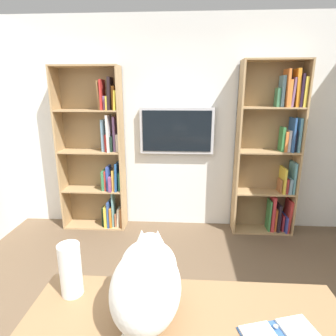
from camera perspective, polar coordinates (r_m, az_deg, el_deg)
The scene contains 6 objects.
wall_back at distance 3.66m, azimuth 2.10°, elevation 8.43°, with size 4.52×0.06×2.70m, color silver.
bookshelf_left at distance 3.71m, azimuth 21.06°, elevation 3.00°, with size 0.76×0.28×2.15m.
bookshelf_right at distance 3.72m, azimuth -13.97°, elevation 2.62°, with size 0.83×0.28×2.10m.
wall_mounted_tv at distance 3.58m, azimuth 1.81°, elevation 7.62°, with size 0.94×0.07×0.59m.
cat at distance 1.37m, azimuth -4.39°, elevation -21.91°, with size 0.32×0.58×0.36m.
paper_towel_roll at distance 1.58m, azimuth -19.38°, elevation -19.07°, with size 0.11×0.11×0.28m, color white.
Camera 1 is at (-0.09, 1.40, 1.78)m, focal length 29.69 mm.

